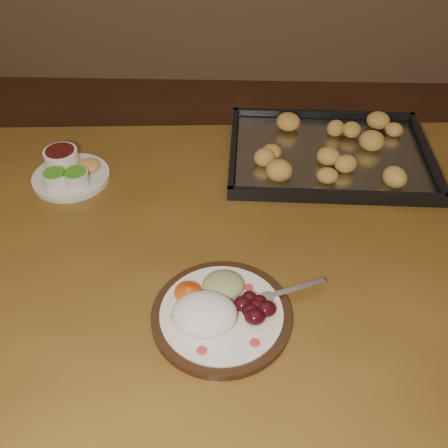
{
  "coord_description": "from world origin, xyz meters",
  "views": [
    {
      "loc": [
        0.15,
        -0.97,
        1.47
      ],
      "look_at": [
        0.13,
        -0.21,
        0.77
      ],
      "focal_mm": 40.0,
      "sensor_mm": 36.0,
      "label": 1
    }
  ],
  "objects": [
    {
      "name": "ground",
      "position": [
        0.0,
        0.0,
        0.0
      ],
      "size": [
        4.0,
        4.0,
        0.0
      ],
      "primitive_type": "plane",
      "color": "brown",
      "rests_on": "ground"
    },
    {
      "name": "dining_table",
      "position": [
        0.05,
        -0.24,
        0.65
      ],
      "size": [
        1.55,
        0.98,
        0.75
      ],
      "rotation": [
        0.0,
        0.0,
        0.05
      ],
      "color": "brown",
      "rests_on": "ground"
    },
    {
      "name": "dinner_plate",
      "position": [
        0.13,
        -0.43,
        0.77
      ],
      "size": [
        0.31,
        0.25,
        0.06
      ],
      "rotation": [
        0.0,
        0.0,
        0.35
      ],
      "color": "black",
      "rests_on": "dining_table"
    },
    {
      "name": "condiment_saucer",
      "position": [
        -0.24,
        -0.04,
        0.77
      ],
      "size": [
        0.18,
        0.18,
        0.06
      ],
      "rotation": [
        0.0,
        0.0,
        0.38
      ],
      "color": "silver",
      "rests_on": "dining_table"
    },
    {
      "name": "baking_tray",
      "position": [
        0.38,
        0.07,
        0.77
      ],
      "size": [
        0.5,
        0.37,
        0.05
      ],
      "rotation": [
        0.0,
        0.0,
        -0.02
      ],
      "color": "black",
      "rests_on": "dining_table"
    }
  ]
}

